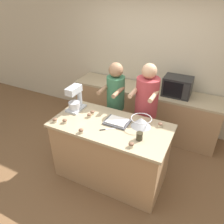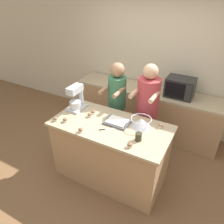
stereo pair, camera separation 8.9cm
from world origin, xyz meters
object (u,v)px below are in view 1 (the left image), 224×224
(cupcake_5, at_px, (92,112))
(cupcake_6, at_px, (55,120))
(cupcake_4, at_px, (160,125))
(cupcake_2, at_px, (131,145))
(cupcake_0, at_px, (65,121))
(cupcake_1, at_px, (81,131))
(baking_tray, at_px, (117,122))
(knife, at_px, (107,129))
(mixing_bowl, at_px, (141,122))
(microwave_oven, at_px, (177,86))
(stand_mixer, at_px, (75,100))
(drinking_glass, at_px, (139,136))
(person_left, at_px, (115,106))
(person_right, at_px, (145,112))
(cupcake_3, at_px, (89,115))

(cupcake_5, bearing_deg, cupcake_6, -131.29)
(cupcake_4, bearing_deg, cupcake_2, -108.57)
(cupcake_0, height_order, cupcake_1, same)
(cupcake_2, xyz_separation_m, cupcake_6, (-1.14, 0.02, 0.00))
(baking_tray, distance_m, knife, 0.22)
(mixing_bowl, bearing_deg, cupcake_1, -142.74)
(cupcake_4, relative_size, cupcake_5, 1.00)
(cupcake_0, bearing_deg, cupcake_6, -161.39)
(knife, bearing_deg, cupcake_2, -22.78)
(microwave_oven, bearing_deg, stand_mixer, -133.56)
(baking_tray, relative_size, drinking_glass, 3.25)
(mixing_bowl, bearing_deg, cupcake_4, 24.57)
(person_left, distance_m, cupcake_6, 1.07)
(drinking_glass, height_order, cupcake_4, drinking_glass)
(cupcake_1, bearing_deg, cupcake_5, 102.88)
(stand_mixer, distance_m, baking_tray, 0.74)
(knife, xyz_separation_m, cupcake_0, (-0.59, -0.11, 0.03))
(person_left, distance_m, person_right, 0.52)
(cupcake_2, bearing_deg, baking_tray, 133.51)
(knife, height_order, cupcake_3, cupcake_3)
(drinking_glass, xyz_separation_m, cupcake_4, (0.15, 0.39, -0.02))
(cupcake_0, relative_size, cupcake_5, 1.00)
(cupcake_1, distance_m, cupcake_5, 0.47)
(stand_mixer, bearing_deg, cupcake_3, -18.66)
(cupcake_2, bearing_deg, cupcake_4, 71.43)
(microwave_oven, height_order, cupcake_1, microwave_oven)
(cupcake_0, xyz_separation_m, cupcake_2, (1.01, -0.06, 0.00))
(person_left, xyz_separation_m, microwave_oven, (0.82, 0.77, 0.20))
(person_left, xyz_separation_m, cupcake_6, (-0.47, -0.95, 0.13))
(person_left, distance_m, knife, 0.84)
(mixing_bowl, xyz_separation_m, microwave_oven, (0.20, 1.28, 0.03))
(person_right, bearing_deg, cupcake_2, -81.27)
(knife, height_order, cupcake_6, cupcake_6)
(baking_tray, distance_m, cupcake_2, 0.53)
(stand_mixer, xyz_separation_m, microwave_oven, (1.24, 1.30, -0.06))
(stand_mixer, relative_size, cupcake_0, 5.92)
(knife, bearing_deg, microwave_oven, 69.82)
(cupcake_1, bearing_deg, person_right, 61.85)
(cupcake_2, bearing_deg, cupcake_6, 179.13)
(mixing_bowl, distance_m, cupcake_1, 0.80)
(baking_tray, height_order, cupcake_3, cupcake_3)
(cupcake_4, bearing_deg, stand_mixer, -174.39)
(baking_tray, bearing_deg, cupcake_5, 174.60)
(drinking_glass, xyz_separation_m, cupcake_0, (-1.05, -0.11, -0.02))
(microwave_oven, distance_m, cupcake_5, 1.62)
(cupcake_4, bearing_deg, knife, -147.69)
(cupcake_1, height_order, cupcake_5, same)
(cupcake_1, height_order, cupcake_4, same)
(person_right, distance_m, cupcake_0, 1.26)
(cupcake_0, distance_m, cupcake_5, 0.43)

